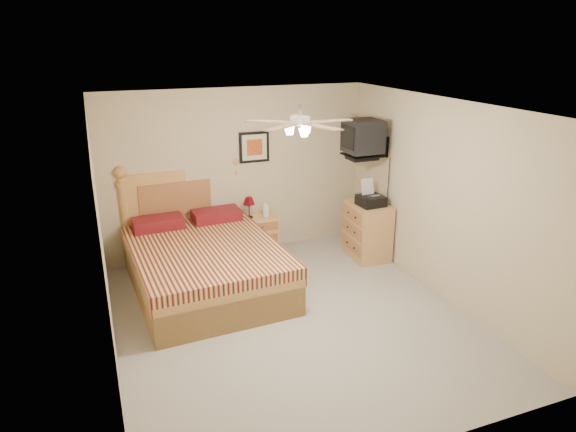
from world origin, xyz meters
name	(u,v)px	position (x,y,z in m)	size (l,w,h in m)	color
floor	(292,319)	(0.00, 0.00, 0.00)	(4.50, 4.50, 0.00)	gray
ceiling	(293,106)	(0.00, 0.00, 2.50)	(4.00, 4.50, 0.04)	white
wall_back	(237,173)	(0.00, 2.25, 1.25)	(4.00, 0.04, 2.50)	#BEAE8C
wall_front	(407,319)	(0.00, -2.25, 1.25)	(4.00, 0.04, 2.50)	#BEAE8C
wall_left	(102,245)	(-2.00, 0.00, 1.25)	(0.04, 4.50, 2.50)	#BEAE8C
wall_right	(442,200)	(2.00, 0.00, 1.25)	(0.04, 4.50, 2.50)	#BEAE8C
bed	(204,236)	(-0.78, 1.12, 0.76)	(1.78, 2.33, 1.51)	#B28345
nightstand	(259,235)	(0.24, 2.00, 0.30)	(0.55, 0.41, 0.60)	tan
table_lamp	(249,207)	(0.10, 2.02, 0.76)	(0.18, 0.18, 0.33)	#5A0610
lotion_bottle	(266,209)	(0.35, 1.97, 0.72)	(0.10, 0.10, 0.25)	silver
framed_picture	(254,147)	(0.27, 2.23, 1.62)	(0.46, 0.04, 0.46)	black
dresser	(367,230)	(1.73, 1.30, 0.42)	(0.50, 0.72, 0.85)	#AF7149
fax_machine	(371,193)	(1.71, 1.21, 1.03)	(0.35, 0.38, 0.38)	black
magazine_lower	(357,198)	(1.67, 1.56, 0.86)	(0.19, 0.25, 0.02)	beige
magazine_upper	(358,196)	(1.69, 1.58, 0.88)	(0.22, 0.30, 0.02)	gray
wall_tv	(372,138)	(1.75, 1.34, 1.81)	(0.56, 0.46, 0.58)	black
ceiling_fan	(300,123)	(0.00, -0.20, 2.36)	(1.14, 1.14, 0.28)	silver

